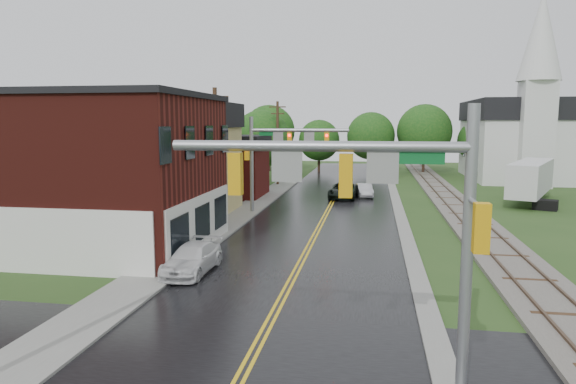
% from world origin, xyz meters
% --- Properties ---
extents(main_road, '(10.00, 90.00, 0.02)m').
position_xyz_m(main_road, '(0.00, 30.00, 0.00)').
color(main_road, black).
rests_on(main_road, ground).
extents(cross_road, '(60.00, 9.00, 0.02)m').
position_xyz_m(cross_road, '(0.00, 2.00, 0.00)').
color(cross_road, black).
rests_on(cross_road, ground).
extents(curb_right, '(0.80, 70.00, 0.12)m').
position_xyz_m(curb_right, '(5.40, 35.00, 0.00)').
color(curb_right, gray).
rests_on(curb_right, ground).
extents(sidewalk_left, '(2.40, 50.00, 0.12)m').
position_xyz_m(sidewalk_left, '(-6.20, 25.00, 0.00)').
color(sidewalk_left, gray).
rests_on(sidewalk_left, ground).
extents(brick_building, '(14.30, 10.30, 8.30)m').
position_xyz_m(brick_building, '(-12.48, 15.00, 4.15)').
color(brick_building, '#4E1610').
rests_on(brick_building, ground).
extents(yellow_house, '(8.00, 7.00, 6.40)m').
position_xyz_m(yellow_house, '(-11.00, 26.00, 3.20)').
color(yellow_house, tan).
rests_on(yellow_house, ground).
extents(darkred_building, '(7.00, 6.00, 4.40)m').
position_xyz_m(darkred_building, '(-10.00, 35.00, 2.20)').
color(darkred_building, '#3F0F0C').
rests_on(darkred_building, ground).
extents(church, '(10.40, 18.40, 20.00)m').
position_xyz_m(church, '(20.00, 53.74, 5.83)').
color(church, silver).
rests_on(church, ground).
extents(railroad, '(3.20, 80.00, 0.30)m').
position_xyz_m(railroad, '(10.00, 35.00, 0.11)').
color(railroad, '#59544C').
rests_on(railroad, ground).
extents(traffic_signal_near, '(7.34, 0.30, 7.20)m').
position_xyz_m(traffic_signal_near, '(3.47, 2.00, 4.97)').
color(traffic_signal_near, gray).
rests_on(traffic_signal_near, ground).
extents(traffic_signal_far, '(7.34, 0.43, 7.20)m').
position_xyz_m(traffic_signal_far, '(-3.47, 27.00, 4.97)').
color(traffic_signal_far, gray).
rests_on(traffic_signal_far, ground).
extents(utility_pole_b, '(1.80, 0.28, 9.00)m').
position_xyz_m(utility_pole_b, '(-6.80, 22.00, 4.72)').
color(utility_pole_b, '#382616').
rests_on(utility_pole_b, ground).
extents(utility_pole_c, '(1.80, 0.28, 9.00)m').
position_xyz_m(utility_pole_c, '(-6.80, 44.00, 4.72)').
color(utility_pole_c, '#382616').
rests_on(utility_pole_c, ground).
extents(tree_left_a, '(6.80, 6.80, 8.67)m').
position_xyz_m(tree_left_a, '(-19.85, 21.90, 5.11)').
color(tree_left_a, black).
rests_on(tree_left_a, ground).
extents(tree_left_b, '(7.60, 7.60, 9.69)m').
position_xyz_m(tree_left_b, '(-17.85, 31.90, 5.72)').
color(tree_left_b, black).
rests_on(tree_left_b, ground).
extents(tree_left_c, '(6.00, 6.00, 7.65)m').
position_xyz_m(tree_left_c, '(-13.85, 39.90, 4.51)').
color(tree_left_c, black).
rests_on(tree_left_c, ground).
extents(tree_left_e, '(6.40, 6.40, 8.16)m').
position_xyz_m(tree_left_e, '(-8.85, 45.90, 4.81)').
color(tree_left_e, black).
rests_on(tree_left_e, ground).
extents(suv_dark, '(2.60, 5.14, 1.39)m').
position_xyz_m(suv_dark, '(0.80, 35.29, 0.70)').
color(suv_dark, black).
rests_on(suv_dark, ground).
extents(sedan_silver, '(1.77, 3.80, 1.20)m').
position_xyz_m(sedan_silver, '(2.66, 36.65, 0.60)').
color(sedan_silver, '#A3A4A8').
rests_on(sedan_silver, ground).
extents(pickup_white, '(1.93, 4.44, 1.27)m').
position_xyz_m(pickup_white, '(-4.63, 11.25, 0.64)').
color(pickup_white, silver).
rests_on(pickup_white, ground).
extents(semi_trailer, '(6.40, 10.80, 3.49)m').
position_xyz_m(semi_trailer, '(16.68, 35.79, 2.10)').
color(semi_trailer, black).
rests_on(semi_trailer, ground).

